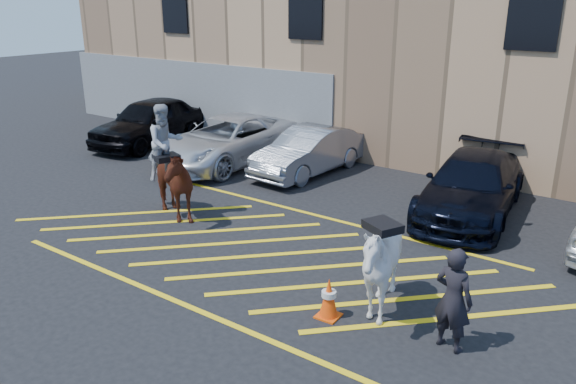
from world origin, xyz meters
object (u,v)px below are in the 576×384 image
Objects in this scene: handler at (453,299)px; car_silver_sedan at (309,151)px; traffic_cone at (329,298)px; car_black_suv at (150,121)px; car_white_pickup at (227,140)px; mounted_bay at (167,173)px; car_blue_suv at (472,186)px; saddled_white at (380,266)px.

car_silver_sedan is at bearing -33.21° from handler.
traffic_cone is at bearing 19.35° from handler.
traffic_cone is at bearing -36.69° from car_black_suv.
handler is (9.61, -5.79, 0.08)m from car_white_pickup.
handler is 0.60× the size of mounted_bay.
car_silver_sedan is at bearing 12.35° from car_white_pickup.
car_white_pickup is at bearing 173.82° from car_blue_suv.
car_black_suv is 13.30m from traffic_cone.
car_silver_sedan is 0.83× the size of car_blue_suv.
car_blue_suv is at bearing -64.55° from handler.
saddled_white is at bearing -44.54° from car_silver_sedan.
car_black_suv is at bearing 154.56° from saddled_white.
saddled_white is 1.02m from traffic_cone.
handler is 2.32× the size of traffic_cone.
car_black_suv is 6.80m from car_silver_sedan.
car_blue_suv is 7.52m from mounted_bay.
handler is at bearing -81.33° from car_blue_suv.
mounted_bay is at bearing -95.00° from car_silver_sedan.
mounted_bay is at bearing -46.05° from car_black_suv.
mounted_bay reaches higher than handler.
car_white_pickup is 4.88m from mounted_bay.
saddled_white is (0.30, -5.67, 0.19)m from car_blue_suv.
car_white_pickup is 2.84m from car_silver_sedan.
car_silver_sedan is (6.79, 0.33, -0.15)m from car_black_suv.
mounted_bay is (1.99, -4.44, 0.37)m from car_white_pickup.
traffic_cone is (5.64, -1.68, -0.77)m from mounted_bay.
mounted_bay is at bearing 169.83° from saddled_white.
saddled_white reaches higher than traffic_cone.
car_silver_sedan is at bearing -5.09° from car_black_suv.
car_white_pickup is 7.97m from car_blue_suv.
car_white_pickup is (4.02, -0.28, -0.08)m from car_black_suv.
car_silver_sedan is 5.14m from mounted_bay.
car_white_pickup is 1.30× the size of car_silver_sedan.
traffic_cone is at bearing -16.58° from mounted_bay.
car_silver_sedan is at bearing 167.43° from car_blue_suv.
handler is at bearing -39.32° from car_silver_sedan.
car_silver_sedan is 5.23m from car_blue_suv.
mounted_bay is 5.93m from traffic_cone.
mounted_bay is 1.30× the size of saddled_white.
car_blue_suv is 2.34× the size of saddled_white.
traffic_cone is at bearing -38.94° from car_white_pickup.
traffic_cone is (11.65, -6.40, -0.48)m from car_black_suv.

